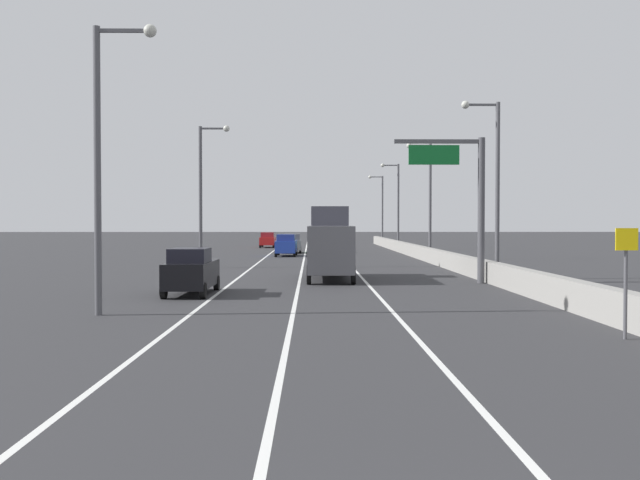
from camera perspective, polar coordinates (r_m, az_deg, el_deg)
The scene contains 20 objects.
ground_plane at distance 68.80m, azimuth 0.45°, elevation -1.20°, with size 320.00×320.00×0.00m, color #2D2D30.
lane_stripe_left at distance 59.94m, azimuth -4.64°, elevation -1.59°, with size 0.16×130.00×0.00m, color silver.
lane_stripe_center at distance 59.80m, azimuth -1.29°, elevation -1.59°, with size 0.16×130.00×0.00m, color silver.
lane_stripe_right at distance 59.87m, azimuth 2.06°, elevation -1.59°, with size 0.16×130.00×0.00m, color silver.
jersey_barrier_right at distance 45.76m, azimuth 11.12°, elevation -1.86°, with size 0.60×120.00×1.10m, color gray.
overhead_sign_gantry at distance 37.85m, azimuth 11.56°, elevation 3.78°, with size 4.68×0.36×7.50m.
speed_advisory_sign at distance 21.02m, azimuth 23.05°, elevation -2.50°, with size 0.60×0.11×3.00m.
lamp_post_right_second at distance 40.82m, azimuth 13.52°, elevation 4.89°, with size 2.14×0.44×9.81m.
lamp_post_right_third at distance 61.43m, azimuth 8.47°, elevation 3.74°, with size 2.14×0.44×9.81m.
lamp_post_right_fourth at distance 82.30m, azimuth 6.03°, elevation 3.16°, with size 2.14×0.44×9.81m.
lamp_post_right_fifth at distance 103.30m, azimuth 4.82°, elevation 2.81°, with size 2.14×0.44×9.81m.
lamp_post_left_near at distance 25.50m, azimuth -16.64°, elevation 6.97°, with size 2.14×0.44×9.81m.
lamp_post_left_mid at distance 50.33m, azimuth -9.14°, elevation 4.25°, with size 2.14×0.44×9.81m.
car_green_0 at distance 74.46m, azimuth -0.03°, elevation -0.23°, with size 1.98×4.59×2.00m.
car_gray_1 at distance 73.40m, azimuth -2.24°, elevation -0.28°, with size 1.95×4.29×1.94m.
car_black_2 at distance 31.90m, azimuth -10.14°, elevation -2.45°, with size 1.89×4.81×2.03m.
car_white_3 at distance 95.16m, azimuth -0.23°, elevation 0.14°, with size 1.98×4.63×2.02m.
car_blue_4 at distance 66.62m, azimuth -2.69°, elevation -0.41°, with size 1.99×4.47×2.03m.
car_red_5 at distance 89.44m, azimuth -4.15°, elevation 0.01°, with size 1.87×4.60×1.89m.
box_truck at distance 39.65m, azimuth 0.81°, elevation -0.47°, with size 2.54×7.71×4.05m.
Camera 1 is at (-1.36, -4.72, 3.16)m, focal length 40.44 mm.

